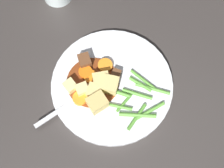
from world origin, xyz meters
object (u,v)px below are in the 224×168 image
(carrot_slice_0, at_px, (105,66))
(meat_chunk_1, at_px, (85,61))
(potato_chunk_1, at_px, (110,85))
(carrot_slice_1, at_px, (85,74))
(potato_chunk_5, at_px, (101,81))
(dinner_plate, at_px, (112,85))
(potato_chunk_0, at_px, (71,86))
(carrot_slice_2, at_px, (80,98))
(potato_chunk_4, at_px, (97,103))
(carrot_slice_3, at_px, (91,77))
(fork, at_px, (71,103))
(potato_chunk_3, at_px, (82,90))
(potato_chunk_2, at_px, (95,92))
(meat_chunk_0, at_px, (116,75))

(carrot_slice_0, height_order, meat_chunk_1, meat_chunk_1)
(carrot_slice_0, xyz_separation_m, potato_chunk_1, (-0.03, 0.04, 0.01))
(carrot_slice_1, xyz_separation_m, potato_chunk_5, (-0.04, 0.00, 0.01))
(potato_chunk_1, xyz_separation_m, meat_chunk_1, (0.08, -0.03, -0.00))
(potato_chunk_1, bearing_deg, dinner_plate, -94.18)
(potato_chunk_0, distance_m, potato_chunk_5, 0.07)
(meat_chunk_1, bearing_deg, carrot_slice_2, 108.48)
(potato_chunk_0, relative_size, potato_chunk_4, 0.68)
(potato_chunk_0, bearing_deg, carrot_slice_3, -127.80)
(potato_chunk_0, distance_m, fork, 0.04)
(fork, bearing_deg, potato_chunk_0, -63.72)
(carrot_slice_3, relative_size, potato_chunk_4, 0.79)
(fork, bearing_deg, carrot_slice_0, -106.83)
(carrot_slice_2, xyz_separation_m, potato_chunk_1, (-0.05, -0.05, 0.01))
(potato_chunk_3, bearing_deg, carrot_slice_3, -94.27)
(potato_chunk_3, bearing_deg, fork, 70.64)
(potato_chunk_2, xyz_separation_m, meat_chunk_1, (0.05, -0.06, -0.00))
(meat_chunk_1, bearing_deg, potato_chunk_2, 132.10)
(carrot_slice_0, bearing_deg, potato_chunk_3, 74.36)
(dinner_plate, bearing_deg, carrot_slice_3, 6.32)
(carrot_slice_1, distance_m, potato_chunk_0, 0.04)
(carrot_slice_2, bearing_deg, potato_chunk_2, -134.50)
(potato_chunk_3, distance_m, meat_chunk_0, 0.08)
(meat_chunk_0, bearing_deg, potato_chunk_3, 50.43)
(carrot_slice_2, bearing_deg, meat_chunk_0, -121.42)
(fork, bearing_deg, meat_chunk_0, -123.39)
(potato_chunk_0, relative_size, potato_chunk_2, 0.88)
(carrot_slice_0, bearing_deg, meat_chunk_1, 12.46)
(dinner_plate, height_order, carrot_slice_0, carrot_slice_0)
(carrot_slice_1, bearing_deg, meat_chunk_0, -158.60)
(carrot_slice_3, height_order, potato_chunk_3, potato_chunk_3)
(carrot_slice_2, xyz_separation_m, fork, (0.01, 0.02, -0.00))
(potato_chunk_2, bearing_deg, meat_chunk_1, -47.90)
(dinner_plate, relative_size, potato_chunk_1, 7.66)
(meat_chunk_1, bearing_deg, potato_chunk_5, 151.41)
(carrot_slice_2, bearing_deg, carrot_slice_0, -101.28)
(carrot_slice_0, distance_m, potato_chunk_3, 0.08)
(potato_chunk_4, relative_size, meat_chunk_1, 1.31)
(meat_chunk_0, relative_size, fork, 0.15)
(potato_chunk_4, bearing_deg, carrot_slice_3, -51.94)
(carrot_slice_3, distance_m, potato_chunk_4, 0.07)
(carrot_slice_2, bearing_deg, carrot_slice_1, -74.74)
(potato_chunk_3, relative_size, meat_chunk_1, 0.87)
(potato_chunk_0, bearing_deg, carrot_slice_2, 152.08)
(potato_chunk_0, distance_m, meat_chunk_1, 0.07)
(potato_chunk_1, distance_m, potato_chunk_2, 0.04)
(carrot_slice_3, bearing_deg, fork, 78.20)
(carrot_slice_0, bearing_deg, carrot_slice_3, 64.48)
(potato_chunk_4, bearing_deg, dinner_plate, -99.17)
(carrot_slice_3, bearing_deg, potato_chunk_0, 52.20)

